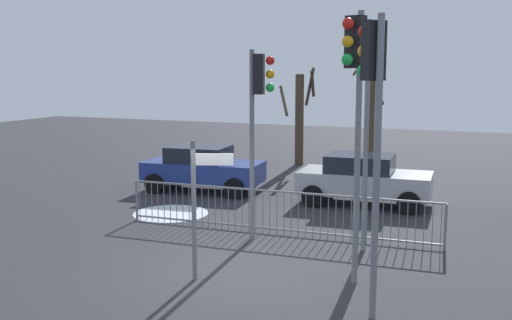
# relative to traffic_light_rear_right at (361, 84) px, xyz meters

# --- Properties ---
(ground_plane) EXTENTS (60.00, 60.00, 0.00)m
(ground_plane) POSITION_rel_traffic_light_rear_right_xyz_m (-2.09, -2.50, -3.63)
(ground_plane) COLOR #2D2D33
(traffic_light_rear_right) EXTENTS (0.55, 0.37, 4.97)m
(traffic_light_rear_right) POSITION_rel_traffic_light_rear_right_xyz_m (0.00, 0.00, 0.00)
(traffic_light_rear_right) COLOR slate
(traffic_light_rear_right) RESTS_ON ground
(traffic_light_foreground_right) EXTENTS (0.37, 0.55, 4.96)m
(traffic_light_foreground_right) POSITION_rel_traffic_light_rear_right_xyz_m (0.39, -2.17, -0.01)
(traffic_light_foreground_right) COLOR slate
(traffic_light_foreground_right) RESTS_ON ground
(traffic_light_rear_left) EXTENTS (0.56, 0.36, 4.39)m
(traffic_light_rear_left) POSITION_rel_traffic_light_rear_right_xyz_m (-2.33, -0.05, -0.42)
(traffic_light_rear_left) COLOR slate
(traffic_light_rear_left) RESTS_ON ground
(traffic_light_mid_left) EXTENTS (0.48, 0.46, 4.78)m
(traffic_light_mid_left) POSITION_rel_traffic_light_rear_right_xyz_m (0.97, -3.40, -0.14)
(traffic_light_mid_left) COLOR slate
(traffic_light_mid_left) RESTS_ON ground
(direction_sign_post) EXTENTS (0.74, 0.33, 2.66)m
(direction_sign_post) POSITION_rel_traffic_light_rear_right_xyz_m (-2.33, -2.99, -2.13)
(direction_sign_post) COLOR slate
(direction_sign_post) RESTS_ON ground
(pedestrian_guard_railing) EXTENTS (7.82, 0.40, 1.07)m
(pedestrian_guard_railing) POSITION_rel_traffic_light_rear_right_xyz_m (-2.09, 0.55, -3.08)
(pedestrian_guard_railing) COLOR slate
(pedestrian_guard_railing) RESTS_ON ground
(car_blue_trailing) EXTENTS (3.95, 2.25, 1.47)m
(car_blue_trailing) POSITION_rel_traffic_light_rear_right_xyz_m (-6.18, 4.47, -2.87)
(car_blue_trailing) COLOR navy
(car_blue_trailing) RESTS_ON ground
(car_silver_near) EXTENTS (3.89, 2.11, 1.47)m
(car_silver_near) POSITION_rel_traffic_light_rear_right_xyz_m (-0.89, 4.55, -2.87)
(car_silver_near) COLOR #B2B5BA
(car_silver_near) RESTS_ON ground
(bare_tree_left) EXTENTS (1.51, 1.50, 4.69)m
(bare_tree_left) POSITION_rel_traffic_light_rear_right_xyz_m (-2.84, 14.64, -1.32)
(bare_tree_left) COLOR #473828
(bare_tree_left) RESTS_ON ground
(bare_tree_centre) EXTENTS (1.68, 1.67, 4.02)m
(bare_tree_centre) POSITION_rel_traffic_light_rear_right_xyz_m (-4.98, 10.79, -1.60)
(bare_tree_centre) COLOR #473828
(bare_tree_centre) RESTS_ON ground
(snow_patch_kerb) EXTENTS (2.07, 2.07, 0.01)m
(snow_patch_kerb) POSITION_rel_traffic_light_rear_right_xyz_m (-5.51, 1.32, -3.63)
(snow_patch_kerb) COLOR silver
(snow_patch_kerb) RESTS_ON ground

